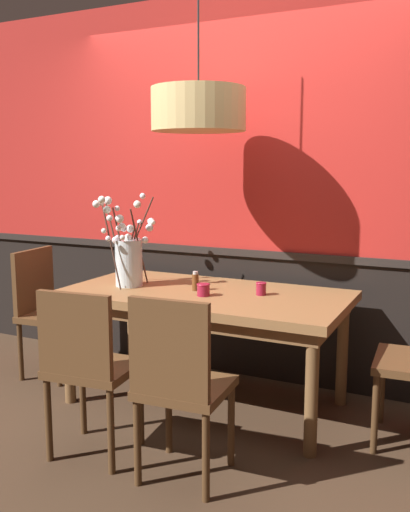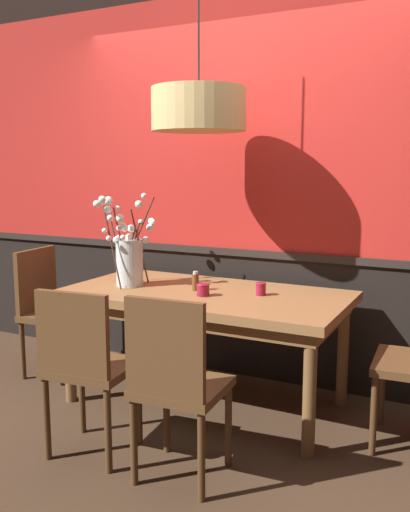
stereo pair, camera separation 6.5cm
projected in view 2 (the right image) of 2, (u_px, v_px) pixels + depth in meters
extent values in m
plane|color=#422D1E|center=(205.00, 403.00, 3.63)|extent=(24.00, 24.00, 0.00)
cube|color=black|center=(244.00, 314.00, 4.11)|extent=(4.93, 0.12, 0.89)
cube|color=black|center=(244.00, 252.00, 4.03)|extent=(4.93, 0.14, 0.05)
cube|color=#B2231E|center=(246.00, 126.00, 3.90)|extent=(4.93, 0.12, 1.80)
cube|color=olive|center=(205.00, 296.00, 3.52)|extent=(1.76, 0.91, 0.05)
cube|color=brown|center=(205.00, 306.00, 3.53)|extent=(1.66, 0.80, 0.08)
cylinder|color=brown|center=(70.00, 350.00, 3.61)|extent=(0.07, 0.07, 0.68)
cylinder|color=brown|center=(309.00, 395.00, 2.90)|extent=(0.07, 0.07, 0.68)
cylinder|color=brown|center=(134.00, 323.00, 4.25)|extent=(0.07, 0.07, 0.68)
cylinder|color=brown|center=(343.00, 354.00, 3.54)|extent=(0.07, 0.07, 0.68)
cylinder|color=#492F1A|center=(374.00, 416.00, 2.93)|extent=(0.04, 0.04, 0.44)
cylinder|color=#492F1A|center=(382.00, 389.00, 3.29)|extent=(0.04, 0.04, 0.44)
cube|color=brown|center=(182.00, 388.00, 2.71)|extent=(0.44, 0.43, 0.04)
cube|color=brown|center=(165.00, 349.00, 2.51)|extent=(0.39, 0.06, 0.45)
cylinder|color=#492F1A|center=(167.00, 413.00, 2.97)|extent=(0.04, 0.04, 0.43)
cylinder|color=#492F1A|center=(228.00, 425.00, 2.83)|extent=(0.04, 0.04, 0.43)
cylinder|color=#492F1A|center=(134.00, 442.00, 2.66)|extent=(0.04, 0.04, 0.43)
cylinder|color=#492F1A|center=(201.00, 457.00, 2.52)|extent=(0.04, 0.04, 0.43)
cube|color=brown|center=(287.00, 314.00, 4.13)|extent=(0.46, 0.41, 0.04)
cube|color=brown|center=(294.00, 274.00, 4.24)|extent=(0.42, 0.06, 0.49)
cylinder|color=#492F1A|center=(307.00, 354.00, 3.94)|extent=(0.04, 0.04, 0.42)
cylinder|color=#492F1A|center=(255.00, 347.00, 4.09)|extent=(0.04, 0.04, 0.42)
cylinder|color=#492F1A|center=(317.00, 341.00, 4.23)|extent=(0.04, 0.04, 0.42)
cylinder|color=#492F1A|center=(269.00, 335.00, 4.39)|extent=(0.04, 0.04, 0.42)
cube|color=brown|center=(93.00, 367.00, 2.94)|extent=(0.46, 0.42, 0.04)
cube|color=brown|center=(72.00, 334.00, 2.74)|extent=(0.41, 0.08, 0.42)
cylinder|color=#492F1A|center=(82.00, 395.00, 3.19)|extent=(0.04, 0.04, 0.44)
cylinder|color=#492F1A|center=(139.00, 405.00, 3.06)|extent=(0.04, 0.04, 0.44)
cylinder|color=#492F1A|center=(47.00, 418.00, 2.89)|extent=(0.04, 0.04, 0.44)
cylinder|color=#492F1A|center=(108.00, 430.00, 2.76)|extent=(0.04, 0.04, 0.44)
cube|color=brown|center=(219.00, 304.00, 4.38)|extent=(0.44, 0.44, 0.04)
cube|color=brown|center=(230.00, 269.00, 4.52)|extent=(0.42, 0.04, 0.44)
cylinder|color=#492F1A|center=(230.00, 343.00, 4.17)|extent=(0.04, 0.04, 0.43)
cylinder|color=#492F1A|center=(186.00, 336.00, 4.34)|extent=(0.04, 0.04, 0.43)
cylinder|color=#492F1A|center=(250.00, 330.00, 4.50)|extent=(0.04, 0.04, 0.43)
cylinder|color=#492F1A|center=(208.00, 324.00, 4.67)|extent=(0.04, 0.04, 0.43)
cube|color=brown|center=(57.00, 314.00, 4.09)|extent=(0.42, 0.49, 0.04)
cube|color=brown|center=(36.00, 279.00, 4.11)|extent=(0.08, 0.43, 0.45)
cylinder|color=#492F1A|center=(92.00, 340.00, 4.25)|extent=(0.04, 0.04, 0.42)
cylinder|color=#492F1A|center=(60.00, 356.00, 3.89)|extent=(0.04, 0.04, 0.42)
cylinder|color=#492F1A|center=(56.00, 335.00, 4.37)|extent=(0.04, 0.04, 0.42)
cylinder|color=#492F1A|center=(23.00, 350.00, 4.00)|extent=(0.04, 0.04, 0.42)
cylinder|color=silver|center=(130.00, 263.00, 3.67)|extent=(0.18, 0.18, 0.30)
cylinder|color=silver|center=(130.00, 280.00, 3.69)|extent=(0.16, 0.16, 0.07)
cylinder|color=#472D23|center=(131.00, 253.00, 3.71)|extent=(0.14, 0.02, 0.41)
sphere|color=white|center=(131.00, 229.00, 3.73)|extent=(0.05, 0.05, 0.05)
sphere|color=white|center=(131.00, 230.00, 3.75)|extent=(0.04, 0.04, 0.04)
sphere|color=white|center=(141.00, 222.00, 3.76)|extent=(0.04, 0.04, 0.04)
sphere|color=white|center=(133.00, 239.00, 3.74)|extent=(0.03, 0.03, 0.03)
cylinder|color=#472D23|center=(140.00, 247.00, 3.64)|extent=(0.03, 0.22, 0.51)
sphere|color=white|center=(151.00, 221.00, 3.61)|extent=(0.04, 0.04, 0.04)
sphere|color=white|center=(150.00, 228.00, 3.59)|extent=(0.05, 0.05, 0.05)
sphere|color=white|center=(153.00, 222.00, 3.58)|extent=(0.03, 0.03, 0.03)
sphere|color=white|center=(152.00, 221.00, 3.60)|extent=(0.05, 0.05, 0.05)
sphere|color=white|center=(146.00, 240.00, 3.63)|extent=(0.04, 0.04, 0.04)
cylinder|color=#472D23|center=(116.00, 243.00, 3.63)|extent=(0.19, 0.06, 0.57)
sphere|color=white|center=(108.00, 210.00, 3.55)|extent=(0.05, 0.05, 0.05)
sphere|color=white|center=(118.00, 238.00, 3.65)|extent=(0.04, 0.04, 0.04)
sphere|color=white|center=(109.00, 200.00, 3.55)|extent=(0.05, 0.05, 0.05)
sphere|color=white|center=(102.00, 203.00, 3.52)|extent=(0.03, 0.03, 0.03)
sphere|color=white|center=(117.00, 240.00, 3.64)|extent=(0.05, 0.05, 0.05)
cylinder|color=#472D23|center=(122.00, 247.00, 3.60)|extent=(0.10, 0.07, 0.52)
sphere|color=white|center=(124.00, 248.00, 3.61)|extent=(0.04, 0.04, 0.04)
sphere|color=white|center=(123.00, 237.00, 3.56)|extent=(0.03, 0.03, 0.03)
sphere|color=white|center=(120.00, 219.00, 3.52)|extent=(0.05, 0.05, 0.05)
sphere|color=white|center=(118.00, 208.00, 3.50)|extent=(0.03, 0.03, 0.03)
sphere|color=white|center=(123.00, 226.00, 3.59)|extent=(0.04, 0.04, 0.04)
sphere|color=white|center=(119.00, 228.00, 3.55)|extent=(0.04, 0.04, 0.04)
cylinder|color=#472D23|center=(111.00, 244.00, 3.57)|extent=(0.18, 0.06, 0.57)
sphere|color=white|center=(109.00, 238.00, 3.54)|extent=(0.03, 0.03, 0.03)
sphere|color=white|center=(97.00, 204.00, 3.50)|extent=(0.05, 0.05, 0.05)
sphere|color=white|center=(104.00, 231.00, 3.56)|extent=(0.03, 0.03, 0.03)
sphere|color=white|center=(110.00, 218.00, 3.49)|extent=(0.04, 0.04, 0.04)
sphere|color=white|center=(102.00, 200.00, 3.45)|extent=(0.05, 0.05, 0.05)
cylinder|color=#472D23|center=(137.00, 239.00, 3.78)|extent=(0.26, 0.07, 0.57)
sphere|color=white|center=(139.00, 241.00, 3.76)|extent=(0.04, 0.04, 0.04)
sphere|color=white|center=(138.00, 241.00, 3.76)|extent=(0.05, 0.05, 0.05)
sphere|color=white|center=(139.00, 204.00, 3.87)|extent=(0.05, 0.05, 0.05)
sphere|color=white|center=(144.00, 196.00, 3.84)|extent=(0.04, 0.04, 0.04)
cylinder|color=#472D23|center=(129.00, 255.00, 3.67)|extent=(0.07, 0.09, 0.39)
sphere|color=white|center=(129.00, 255.00, 3.64)|extent=(0.03, 0.03, 0.03)
sphere|color=white|center=(125.00, 228.00, 3.66)|extent=(0.05, 0.05, 0.05)
sphere|color=white|center=(126.00, 241.00, 3.68)|extent=(0.03, 0.03, 0.03)
sphere|color=white|center=(129.00, 237.00, 3.66)|extent=(0.05, 0.05, 0.05)
sphere|color=white|center=(125.00, 250.00, 3.65)|extent=(0.03, 0.03, 0.03)
sphere|color=white|center=(131.00, 249.00, 3.67)|extent=(0.04, 0.04, 0.04)
cylinder|color=maroon|center=(203.00, 290.00, 3.39)|extent=(0.08, 0.08, 0.08)
torus|color=#A81B37|center=(203.00, 284.00, 3.38)|extent=(0.08, 0.08, 0.01)
cylinder|color=silver|center=(203.00, 292.00, 3.39)|extent=(0.05, 0.05, 0.04)
cylinder|color=maroon|center=(261.00, 289.00, 3.40)|extent=(0.06, 0.06, 0.08)
torus|color=#A81B37|center=(261.00, 283.00, 3.40)|extent=(0.07, 0.07, 0.01)
cylinder|color=silver|center=(261.00, 291.00, 3.40)|extent=(0.04, 0.04, 0.04)
cylinder|color=brown|center=(195.00, 282.00, 3.53)|extent=(0.04, 0.04, 0.11)
cylinder|color=beige|center=(195.00, 273.00, 3.52)|extent=(0.03, 0.03, 0.02)
cylinder|color=tan|center=(199.00, 110.00, 3.42)|extent=(0.58, 0.58, 0.26)
sphere|color=#F9EAB7|center=(199.00, 116.00, 3.43)|extent=(0.14, 0.14, 0.14)
cylinder|color=black|center=(199.00, 26.00, 3.35)|extent=(0.01, 0.01, 0.71)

